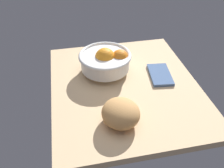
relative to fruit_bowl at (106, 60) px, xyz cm
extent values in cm
cube|color=#DAB789|center=(10.69, 5.90, -7.78)|extent=(69.46, 60.52, 3.00)
cylinder|color=white|center=(-0.04, -0.46, -5.14)|extent=(10.32, 10.32, 2.27)
cylinder|color=white|center=(-0.04, -0.46, -0.91)|extent=(21.05, 21.05, 6.19)
torus|color=white|center=(-0.04, -0.46, 2.19)|extent=(22.65, 22.65, 1.60)
sphere|color=orange|center=(-0.25, -0.47, 0.83)|extent=(8.19, 8.19, 8.19)
sphere|color=orange|center=(0.87, 6.27, 0.70)|extent=(7.45, 7.45, 7.45)
sphere|color=orange|center=(-0.04, -0.46, 0.95)|extent=(8.86, 8.86, 8.86)
sphere|color=orange|center=(-0.04, -0.46, 0.88)|extent=(8.47, 8.47, 8.47)
ellipsoid|color=tan|center=(30.60, -0.61, -1.89)|extent=(16.69, 16.25, 8.77)
cube|color=#4B6693|center=(7.72, 22.43, -5.64)|extent=(16.32, 10.62, 1.29)
camera|label=1|loc=(86.58, -15.07, 57.20)|focal=38.79mm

